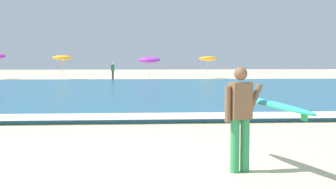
{
  "coord_description": "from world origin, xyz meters",
  "views": [
    {
      "loc": [
        0.86,
        -8.02,
        1.84
      ],
      "look_at": [
        1.59,
        1.95,
        1.1
      ],
      "focal_mm": 50.08,
      "sensor_mm": 36.0,
      "label": 1
    }
  ],
  "objects": [
    {
      "name": "beach_umbrella_3",
      "position": [
        8.2,
        38.28,
        1.96
      ],
      "size": [
        1.81,
        1.84,
        2.24
      ],
      "color": "beige",
      "rests_on": "ground"
    },
    {
      "name": "beachgoer_near_row_left",
      "position": [
        -1.07,
        34.72,
        0.84
      ],
      "size": [
        0.32,
        0.2,
        1.58
      ],
      "color": "#383842",
      "rests_on": "ground"
    },
    {
      "name": "surfer_with_board",
      "position": [
        2.81,
        -0.48,
        1.03
      ],
      "size": [
        1.26,
        2.59,
        1.73
      ],
      "color": "#338E56",
      "rests_on": "ground"
    },
    {
      "name": "ground_plane",
      "position": [
        0.0,
        0.0,
        0.0
      ],
      "size": [
        160.0,
        160.0,
        0.0
      ],
      "primitive_type": "plane",
      "color": "beige"
    },
    {
      "name": "beach_umbrella_1",
      "position": [
        -5.88,
        36.72,
        2.04
      ],
      "size": [
        1.84,
        1.85,
        2.29
      ],
      "color": "beige",
      "rests_on": "ground"
    },
    {
      "name": "beach_umbrella_2",
      "position": [
        2.29,
        36.14,
        1.84
      ],
      "size": [
        2.07,
        2.11,
        2.22
      ],
      "color": "beige",
      "rests_on": "ground"
    },
    {
      "name": "surf_foam",
      "position": [
        0.0,
        6.04,
        0.15
      ],
      "size": [
        120.0,
        1.63,
        0.01
      ],
      "primitive_type": "cube",
      "color": "white",
      "rests_on": "sea"
    },
    {
      "name": "sea",
      "position": [
        0.0,
        19.44,
        0.07
      ],
      "size": [
        120.0,
        28.0,
        0.14
      ],
      "primitive_type": "cube",
      "color": "#1E6084",
      "rests_on": "ground"
    }
  ]
}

